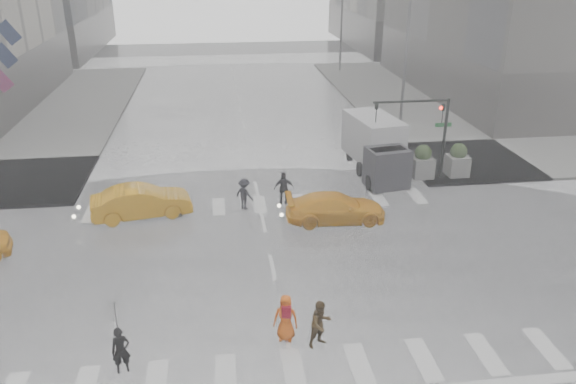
{
  "coord_description": "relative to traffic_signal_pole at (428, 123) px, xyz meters",
  "views": [
    {
      "loc": [
        -1.88,
        -19.02,
        11.41
      ],
      "look_at": [
        0.88,
        2.0,
        2.32
      ],
      "focal_mm": 35.0,
      "sensor_mm": 36.0,
      "label": 1
    }
  ],
  "objects": [
    {
      "name": "street_lamp_far",
      "position": [
        1.86,
        29.99,
        1.73
      ],
      "size": [
        2.15,
        0.22,
        9.0
      ],
      "color": "#59595B",
      "rests_on": "ground"
    },
    {
      "name": "taxi_rear",
      "position": [
        -5.7,
        -4.27,
        -2.56
      ],
      "size": [
        4.09,
        2.0,
        1.32
      ],
      "primitive_type": "imported",
      "rotation": [
        0.0,
        0.0,
        1.53
      ],
      "color": "#FAA10D",
      "rests_on": "ground"
    },
    {
      "name": "sidewalk_ne",
      "position": [
        10.49,
        9.49,
        -3.14
      ],
      "size": [
        35.0,
        35.0,
        0.15
      ],
      "primitive_type": "cube",
      "color": "slate",
      "rests_on": "ground"
    },
    {
      "name": "pedestrian_orange",
      "position": [
        -9.05,
        -12.46,
        -2.41
      ],
      "size": [
        0.88,
        0.7,
        1.59
      ],
      "rotation": [
        0.0,
        0.0,
        -0.27
      ],
      "color": "#E95A10",
      "rests_on": "ground"
    },
    {
      "name": "planter_mid",
      "position": [
        -0.01,
        0.19,
        -2.23
      ],
      "size": [
        1.1,
        1.1,
        1.8
      ],
      "color": "slate",
      "rests_on": "ground"
    },
    {
      "name": "traffic_signal_pole",
      "position": [
        0.0,
        0.0,
        0.0
      ],
      "size": [
        4.45,
        0.42,
        4.5
      ],
      "color": "black",
      "rests_on": "ground"
    },
    {
      "name": "pedestrian_far_b",
      "position": [
        -9.75,
        -2.39,
        -2.45
      ],
      "size": [
        1.11,
        1.07,
        1.54
      ],
      "primitive_type": "imported",
      "rotation": [
        0.0,
        0.0,
        2.42
      ],
      "color": "black",
      "rests_on": "ground"
    },
    {
      "name": "pedestrian_far_a",
      "position": [
        -7.82,
        -2.1,
        -2.38
      ],
      "size": [
        1.02,
        0.65,
        1.68
      ],
      "primitive_type": "imported",
      "rotation": [
        0.0,
        0.0,
        3.2
      ],
      "color": "black",
      "rests_on": "ground"
    },
    {
      "name": "box_truck",
      "position": [
        -2.25,
        1.35,
        -1.59
      ],
      "size": [
        2.15,
        5.73,
        3.04
      ],
      "rotation": [
        0.0,
        0.0,
        0.16
      ],
      "color": "#B8B8BA",
      "rests_on": "ground"
    },
    {
      "name": "pedestrian_brown",
      "position": [
        -8.01,
        -12.92,
        -2.42
      ],
      "size": [
        0.97,
        0.89,
        1.6
      ],
      "primitive_type": "imported",
      "rotation": [
        0.0,
        0.0,
        0.47
      ],
      "color": "#453218",
      "rests_on": "ground"
    },
    {
      "name": "planter_west",
      "position": [
        -2.01,
        0.19,
        -2.23
      ],
      "size": [
        1.1,
        1.1,
        1.8
      ],
      "color": "slate",
      "rests_on": "ground"
    },
    {
      "name": "planter_east",
      "position": [
        1.99,
        0.19,
        -2.23
      ],
      "size": [
        1.1,
        1.1,
        1.8
      ],
      "color": "slate",
      "rests_on": "ground"
    },
    {
      "name": "ground",
      "position": [
        -9.01,
        -8.01,
        -3.22
      ],
      "size": [
        120.0,
        120.0,
        0.0
      ],
      "primitive_type": "plane",
      "color": "black",
      "rests_on": "ground"
    },
    {
      "name": "road_markings",
      "position": [
        -9.01,
        -8.01,
        -3.21
      ],
      "size": [
        18.0,
        48.0,
        0.01
      ],
      "primitive_type": null,
      "color": "silver",
      "rests_on": "ground"
    },
    {
      "name": "taxi_mid",
      "position": [
        -14.55,
        -2.63,
        -2.47
      ],
      "size": [
        4.75,
        2.39,
        1.5
      ],
      "primitive_type": "imported",
      "rotation": [
        0.0,
        0.0,
        1.75
      ],
      "color": "#FAA10D",
      "rests_on": "ground"
    },
    {
      "name": "pedestrian_black",
      "position": [
        -14.0,
        -13.34,
        -1.55
      ],
      "size": [
        1.16,
        1.17,
        2.43
      ],
      "rotation": [
        0.0,
        0.0,
        0.23
      ],
      "color": "black",
      "rests_on": "ground"
    },
    {
      "name": "street_lamp_near",
      "position": [
        1.86,
        9.99,
        1.73
      ],
      "size": [
        2.15,
        0.22,
        9.0
      ],
      "color": "#59595B",
      "rests_on": "ground"
    }
  ]
}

